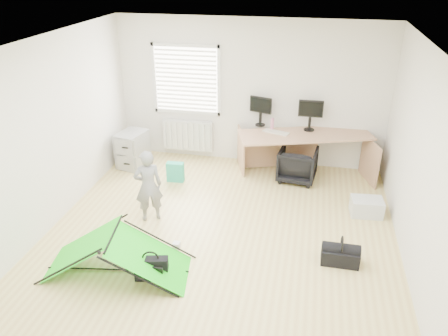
% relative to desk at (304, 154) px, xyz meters
% --- Properties ---
extents(ground, '(5.50, 5.50, 0.00)m').
position_rel_desk_xyz_m(ground, '(-1.07, -2.33, -0.40)').
color(ground, '#D5BD71').
rests_on(ground, ground).
extents(back_wall, '(5.00, 0.02, 2.70)m').
position_rel_desk_xyz_m(back_wall, '(-1.07, 0.42, 0.95)').
color(back_wall, silver).
rests_on(back_wall, ground).
extents(window, '(1.20, 0.06, 1.20)m').
position_rel_desk_xyz_m(window, '(-2.27, 0.38, 1.15)').
color(window, silver).
rests_on(window, back_wall).
extents(radiator, '(1.00, 0.12, 0.60)m').
position_rel_desk_xyz_m(radiator, '(-2.27, 0.34, 0.05)').
color(radiator, silver).
rests_on(radiator, back_wall).
extents(desk, '(2.45, 1.44, 0.80)m').
position_rel_desk_xyz_m(desk, '(0.00, 0.00, 0.00)').
color(desk, tan).
rests_on(desk, ground).
extents(filing_cabinet, '(0.55, 0.66, 0.68)m').
position_rel_desk_xyz_m(filing_cabinet, '(-3.19, -0.28, -0.06)').
color(filing_cabinet, gray).
rests_on(filing_cabinet, ground).
extents(monitor_left, '(0.43, 0.21, 0.40)m').
position_rel_desk_xyz_m(monitor_left, '(-0.84, 0.27, 0.60)').
color(monitor_left, black).
rests_on(monitor_left, desk).
extents(monitor_right, '(0.43, 0.10, 0.41)m').
position_rel_desk_xyz_m(monitor_right, '(0.05, 0.20, 0.61)').
color(monitor_right, black).
rests_on(monitor_right, desk).
extents(keyboard, '(0.49, 0.30, 0.02)m').
position_rel_desk_xyz_m(keyboard, '(-0.52, -0.04, 0.41)').
color(keyboard, beige).
rests_on(keyboard, desk).
extents(thermos, '(0.07, 0.07, 0.22)m').
position_rel_desk_xyz_m(thermos, '(-0.60, 0.07, 0.51)').
color(thermos, '#BC6986').
rests_on(thermos, desk).
extents(office_chair, '(0.71, 0.73, 0.60)m').
position_rel_desk_xyz_m(office_chair, '(-0.09, -0.24, -0.10)').
color(office_chair, black).
rests_on(office_chair, ground).
extents(person, '(0.49, 0.44, 1.14)m').
position_rel_desk_xyz_m(person, '(-2.21, -2.00, 0.17)').
color(person, gray).
rests_on(person, ground).
extents(kite, '(1.94, 1.09, 0.57)m').
position_rel_desk_xyz_m(kite, '(-2.20, -3.25, -0.11)').
color(kite, '#18E015').
rests_on(kite, ground).
extents(storage_crate, '(0.50, 0.37, 0.27)m').
position_rel_desk_xyz_m(storage_crate, '(1.04, -1.20, -0.26)').
color(storage_crate, silver).
rests_on(storage_crate, ground).
extents(tote_bag, '(0.31, 0.15, 0.36)m').
position_rel_desk_xyz_m(tote_bag, '(-2.21, -0.73, -0.22)').
color(tote_bag, '#23A581').
rests_on(tote_bag, ground).
extents(laptop_bag, '(0.44, 0.22, 0.31)m').
position_rel_desk_xyz_m(laptop_bag, '(-1.71, -3.30, -0.24)').
color(laptop_bag, black).
rests_on(laptop_bag, ground).
extents(white_box, '(0.10, 0.10, 0.09)m').
position_rel_desk_xyz_m(white_box, '(-1.60, -2.64, -0.35)').
color(white_box, silver).
rests_on(white_box, ground).
extents(duffel_bag, '(0.49, 0.25, 0.21)m').
position_rel_desk_xyz_m(duffel_bag, '(0.60, -2.51, -0.29)').
color(duffel_bag, black).
rests_on(duffel_bag, ground).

